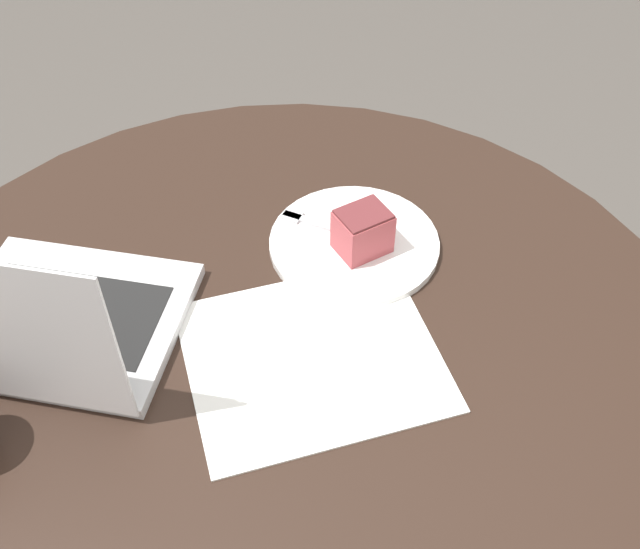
% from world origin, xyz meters
% --- Properties ---
extents(dining_table, '(1.13, 1.13, 0.76)m').
position_xyz_m(dining_table, '(0.00, 0.00, 0.60)').
color(dining_table, black).
rests_on(dining_table, ground_plane).
extents(paper_document, '(0.39, 0.36, 0.00)m').
position_xyz_m(paper_document, '(0.04, -0.01, 0.76)').
color(paper_document, white).
rests_on(paper_document, dining_table).
extents(plate, '(0.25, 0.25, 0.01)m').
position_xyz_m(plate, '(0.09, 0.20, 0.77)').
color(plate, white).
rests_on(plate, dining_table).
extents(cake_slice, '(0.09, 0.09, 0.07)m').
position_xyz_m(cake_slice, '(0.10, 0.18, 0.81)').
color(cake_slice, '#B74C51').
rests_on(cake_slice, plate).
extents(fork, '(0.17, 0.08, 0.00)m').
position_xyz_m(fork, '(0.05, 0.22, 0.78)').
color(fork, silver).
rests_on(fork, plate).
extents(laptop, '(0.33, 0.30, 0.25)m').
position_xyz_m(laptop, '(-0.29, -0.00, 0.80)').
color(laptop, silver).
rests_on(laptop, dining_table).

